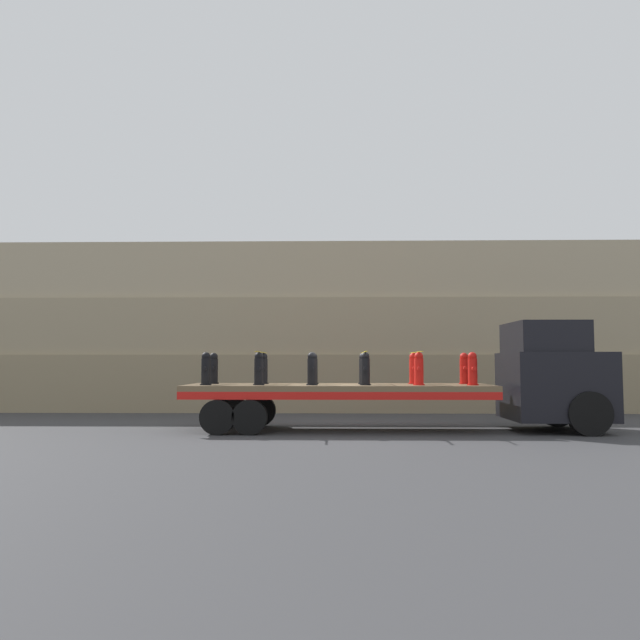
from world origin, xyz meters
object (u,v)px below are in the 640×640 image
truck_cab (556,376)px  fire_hydrant_black_far_3 (363,369)px  fire_hydrant_black_near_2 (312,369)px  fire_hydrant_red_near_5 (473,369)px  fire_hydrant_black_far_2 (313,369)px  fire_hydrant_red_near_4 (419,369)px  fire_hydrant_black_near_0 (206,369)px  fire_hydrant_black_far_1 (263,369)px  fire_hydrant_black_near_1 (259,369)px  fire_hydrant_red_far_4 (414,369)px  fire_hydrant_black_far_0 (214,369)px  fire_hydrant_black_near_3 (365,369)px  flatbed_trailer (316,394)px  fire_hydrant_red_far_5 (464,369)px

truck_cab → fire_hydrant_black_far_3: 5.26m
fire_hydrant_black_near_2 → fire_hydrant_red_near_5: size_ratio=1.00×
fire_hydrant_black_far_2 → fire_hydrant_red_near_4: 3.04m
fire_hydrant_black_far_2 → fire_hydrant_red_near_4: size_ratio=1.00×
fire_hydrant_black_near_0 → fire_hydrant_black_far_1: 1.78m
fire_hydrant_black_far_3 → fire_hydrant_black_near_1: bearing=-159.4°
fire_hydrant_red_near_4 → fire_hydrant_red_far_4: (0.00, 1.07, 0.00)m
fire_hydrant_black_far_0 → fire_hydrant_black_near_1: bearing=-37.0°
fire_hydrant_black_far_2 → fire_hydrant_black_far_3: 1.42m
fire_hydrant_black_far_2 → fire_hydrant_black_near_3: size_ratio=1.00×
fire_hydrant_red_near_4 → fire_hydrant_red_far_4: size_ratio=1.00×
flatbed_trailer → fire_hydrant_red_near_4: size_ratio=9.43×
flatbed_trailer → fire_hydrant_black_far_0: fire_hydrant_black_far_0 is taller
flatbed_trailer → fire_hydrant_black_far_2: (-0.09, 0.53, 0.68)m
fire_hydrant_black_far_1 → fire_hydrant_black_far_2: same height
fire_hydrant_black_far_3 → fire_hydrant_black_far_1: bearing=180.0°
fire_hydrant_black_near_3 → fire_hydrant_red_far_5: bearing=20.6°
fire_hydrant_red_near_5 → fire_hydrant_black_near_1: bearing=180.0°
fire_hydrant_black_near_3 → fire_hydrant_black_far_3: same height
fire_hydrant_black_far_3 → fire_hydrant_red_near_4: same height
truck_cab → fire_hydrant_black_near_0: truck_cab is taller
fire_hydrant_red_far_4 → fire_hydrant_red_far_5: 1.42m
fire_hydrant_black_near_1 → fire_hydrant_black_far_1: bearing=90.0°
fire_hydrant_red_near_5 → fire_hydrant_red_far_5: same height
truck_cab → fire_hydrant_black_far_2: size_ratio=3.35×
fire_hydrant_black_near_1 → fire_hydrant_black_near_2: 1.42m
fire_hydrant_black_near_0 → fire_hydrant_red_near_5: 7.10m
flatbed_trailer → fire_hydrant_red_far_4: fire_hydrant_red_far_4 is taller
fire_hydrant_black_far_1 → fire_hydrant_red_far_5: size_ratio=1.00×
truck_cab → fire_hydrant_black_far_1: (-8.07, 0.53, 0.19)m
fire_hydrant_red_far_4 → fire_hydrant_red_near_5: size_ratio=1.00×
fire_hydrant_black_near_3 → fire_hydrant_red_far_4: bearing=37.0°
fire_hydrant_black_near_0 → fire_hydrant_red_far_5: bearing=8.6°
fire_hydrant_black_near_3 → fire_hydrant_black_far_3: size_ratio=1.00×
fire_hydrant_black_far_1 → fire_hydrant_black_far_2: 1.42m
fire_hydrant_black_far_2 → fire_hydrant_red_near_5: 4.39m
flatbed_trailer → fire_hydrant_red_far_5: size_ratio=9.43×
fire_hydrant_black_near_2 → fire_hydrant_red_near_4: bearing=0.0°
fire_hydrant_black_far_0 → fire_hydrant_black_far_1: bearing=0.0°
fire_hydrant_black_near_0 → fire_hydrant_black_far_3: same height
flatbed_trailer → fire_hydrant_red_far_4: bearing=11.0°
fire_hydrant_black_near_0 → fire_hydrant_red_near_4: (5.68, 0.00, 0.00)m
truck_cab → fire_hydrant_black_far_1: bearing=176.2°
truck_cab → fire_hydrant_red_near_5: truck_cab is taller
fire_hydrant_black_far_0 → fire_hydrant_red_near_5: size_ratio=1.00×
fire_hydrant_black_near_3 → flatbed_trailer: bearing=158.1°
fire_hydrant_black_near_3 → fire_hydrant_black_far_0: bearing=165.9°
fire_hydrant_black_far_3 → fire_hydrant_red_far_5: size_ratio=1.00×
fire_hydrant_red_far_4 → fire_hydrant_black_near_3: bearing=-143.0°
fire_hydrant_black_near_2 → fire_hydrant_red_near_4: size_ratio=1.00×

